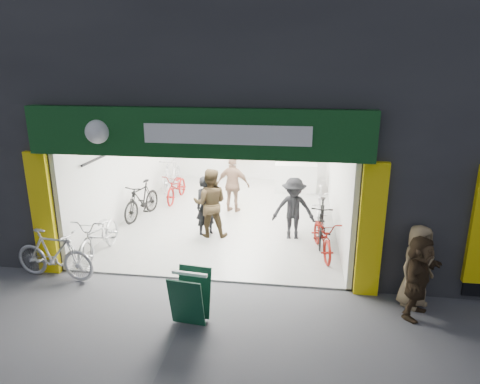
% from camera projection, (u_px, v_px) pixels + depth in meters
% --- Properties ---
extents(ground, '(60.00, 60.00, 0.00)m').
position_uv_depth(ground, '(201.00, 281.00, 8.72)').
color(ground, '#56565B').
rests_on(ground, ground).
extents(building, '(17.00, 10.27, 8.00)m').
position_uv_depth(building, '(268.00, 61.00, 12.08)').
color(building, '#232326').
rests_on(building, ground).
extents(bike_left_front, '(0.75, 2.04, 1.06)m').
position_uv_depth(bike_left_front, '(100.00, 235.00, 9.64)').
color(bike_left_front, '#BABABF').
rests_on(bike_left_front, ground).
extents(bike_left_midfront, '(0.83, 1.83, 1.06)m').
position_uv_depth(bike_left_midfront, '(142.00, 200.00, 12.10)').
color(bike_left_midfront, black).
rests_on(bike_left_midfront, ground).
extents(bike_left_midback, '(0.66, 1.77, 0.92)m').
position_uv_depth(bike_left_midback, '(177.00, 187.00, 13.65)').
color(bike_left_midback, maroon).
rests_on(bike_left_midback, ground).
extents(bike_left_back, '(0.60, 1.94, 1.16)m').
position_uv_depth(bike_left_back, '(172.00, 173.00, 14.86)').
color(bike_left_back, silver).
rests_on(bike_left_back, ground).
extents(bike_right_front, '(0.63, 1.79, 1.06)m').
position_uv_depth(bike_right_front, '(322.00, 222.00, 10.48)').
color(bike_right_front, black).
rests_on(bike_right_front, ground).
extents(bike_right_mid, '(0.88, 1.80, 0.91)m').
position_uv_depth(bike_right_mid, '(323.00, 236.00, 9.81)').
color(bike_right_mid, maroon).
rests_on(bike_right_mid, ground).
extents(bike_right_back, '(0.58, 1.69, 1.00)m').
position_uv_depth(bike_right_back, '(319.00, 205.00, 11.81)').
color(bike_right_back, silver).
rests_on(bike_right_back, ground).
extents(parked_bike, '(1.81, 0.69, 1.06)m').
position_uv_depth(parked_bike, '(54.00, 254.00, 8.68)').
color(parked_bike, silver).
rests_on(parked_bike, ground).
extents(customer_a, '(0.68, 0.63, 1.55)m').
position_uv_depth(customer_a, '(206.00, 207.00, 10.81)').
color(customer_a, black).
rests_on(customer_a, ground).
extents(customer_b, '(0.93, 0.76, 1.78)m').
position_uv_depth(customer_b, '(210.00, 203.00, 10.69)').
color(customer_b, '#3D2E1B').
rests_on(customer_b, ground).
extents(customer_c, '(1.07, 0.65, 1.60)m').
position_uv_depth(customer_c, '(293.00, 209.00, 10.53)').
color(customer_c, black).
rests_on(customer_c, ground).
extents(customer_d, '(1.06, 0.61, 1.70)m').
position_uv_depth(customer_d, '(233.00, 185.00, 12.46)').
color(customer_d, '#8B6751').
rests_on(customer_d, ground).
extents(pedestrian_near, '(0.90, 0.86, 1.55)m').
position_uv_depth(pedestrian_near, '(417.00, 266.00, 7.65)').
color(pedestrian_near, '#8E7552').
rests_on(pedestrian_near, ground).
extents(pedestrian_far, '(1.09, 1.42, 1.49)m').
position_uv_depth(pedestrian_far, '(418.00, 277.00, 7.32)').
color(pedestrian_far, '#392A1A').
rests_on(pedestrian_far, ground).
extents(sandwich_board, '(0.65, 0.66, 0.91)m').
position_uv_depth(sandwich_board, '(190.00, 296.00, 7.19)').
color(sandwich_board, '#0E3924').
rests_on(sandwich_board, ground).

